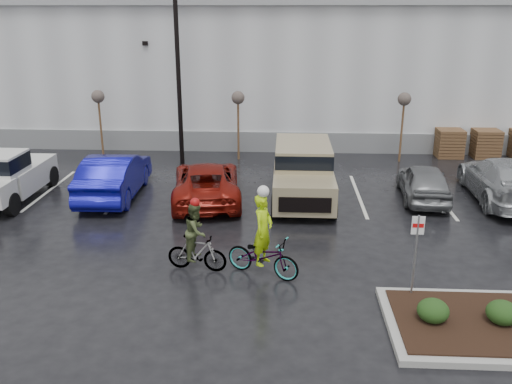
# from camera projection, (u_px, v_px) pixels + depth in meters

# --- Properties ---
(ground) EXTENTS (120.00, 120.00, 0.00)m
(ground) POSITION_uv_depth(u_px,v_px,m) (255.00, 299.00, 13.22)
(ground) COLOR black
(ground) RESTS_ON ground
(warehouse) EXTENTS (60.50, 15.50, 7.20)m
(warehouse) POSITION_uv_depth(u_px,v_px,m) (275.00, 63.00, 32.86)
(warehouse) COLOR #BBBDC0
(warehouse) RESTS_ON ground
(wooded_ridge) EXTENTS (80.00, 25.00, 6.00)m
(wooded_ridge) POSITION_uv_depth(u_px,v_px,m) (280.00, 48.00, 54.83)
(wooded_ridge) COLOR #243E1A
(wooded_ridge) RESTS_ON ground
(lamppost) EXTENTS (0.50, 1.00, 9.22)m
(lamppost) POSITION_uv_depth(u_px,v_px,m) (177.00, 35.00, 22.96)
(lamppost) COLOR black
(lamppost) RESTS_ON ground
(sapling_west) EXTENTS (0.60, 0.60, 3.20)m
(sapling_west) POSITION_uv_depth(u_px,v_px,m) (98.00, 100.00, 25.06)
(sapling_west) COLOR #533321
(sapling_west) RESTS_ON ground
(sapling_mid) EXTENTS (0.60, 0.60, 3.20)m
(sapling_mid) POSITION_uv_depth(u_px,v_px,m) (238.00, 101.00, 24.72)
(sapling_mid) COLOR #533321
(sapling_mid) RESTS_ON ground
(sapling_east) EXTENTS (0.60, 0.60, 3.20)m
(sapling_east) POSITION_uv_depth(u_px,v_px,m) (404.00, 103.00, 24.34)
(sapling_east) COLOR #533321
(sapling_east) RESTS_ON ground
(pallet_stack_a) EXTENTS (1.20, 1.20, 1.35)m
(pallet_stack_a) POSITION_uv_depth(u_px,v_px,m) (449.00, 143.00, 25.81)
(pallet_stack_a) COLOR #533321
(pallet_stack_a) RESTS_ON ground
(pallet_stack_b) EXTENTS (1.20, 1.20, 1.35)m
(pallet_stack_b) POSITION_uv_depth(u_px,v_px,m) (485.00, 143.00, 25.72)
(pallet_stack_b) COLOR #533321
(pallet_stack_b) RESTS_ON ground
(shrub_a) EXTENTS (0.70, 0.70, 0.52)m
(shrub_a) POSITION_uv_depth(u_px,v_px,m) (433.00, 311.00, 11.94)
(shrub_a) COLOR #163813
(shrub_a) RESTS_ON curb_island
(shrub_b) EXTENTS (0.70, 0.70, 0.52)m
(shrub_b) POSITION_uv_depth(u_px,v_px,m) (502.00, 313.00, 11.86)
(shrub_b) COLOR #163813
(shrub_b) RESTS_ON curb_island
(fire_lane_sign) EXTENTS (0.30, 0.05, 2.20)m
(fire_lane_sign) POSITION_uv_depth(u_px,v_px,m) (416.00, 247.00, 12.76)
(fire_lane_sign) COLOR gray
(fire_lane_sign) RESTS_ON ground
(pickup_white) EXTENTS (2.10, 5.20, 1.96)m
(pickup_white) POSITION_uv_depth(u_px,v_px,m) (9.00, 173.00, 20.05)
(pickup_white) COLOR silver
(pickup_white) RESTS_ON ground
(car_blue) EXTENTS (1.91, 5.06, 1.65)m
(car_blue) POSITION_uv_depth(u_px,v_px,m) (115.00, 175.00, 20.25)
(car_blue) COLOR #0C0C88
(car_blue) RESTS_ON ground
(car_red) EXTENTS (3.03, 5.37, 1.42)m
(car_red) POSITION_uv_depth(u_px,v_px,m) (207.00, 182.00, 19.88)
(car_red) COLOR maroon
(car_red) RESTS_ON ground
(suv_tan) EXTENTS (2.20, 5.10, 2.06)m
(suv_tan) POSITION_uv_depth(u_px,v_px,m) (303.00, 174.00, 19.71)
(suv_tan) COLOR #998A67
(suv_tan) RESTS_ON ground
(car_grey) EXTENTS (1.90, 4.09, 1.35)m
(car_grey) POSITION_uv_depth(u_px,v_px,m) (424.00, 182.00, 19.99)
(car_grey) COLOR slate
(car_grey) RESTS_ON ground
(car_far_silver) EXTENTS (2.54, 5.66, 1.61)m
(car_far_silver) POSITION_uv_depth(u_px,v_px,m) (504.00, 179.00, 19.83)
(car_far_silver) COLOR #A5A9AD
(car_far_silver) RESTS_ON ground
(cyclist_hivis) EXTENTS (2.18, 1.50, 2.50)m
(cyclist_hivis) POSITION_uv_depth(u_px,v_px,m) (263.00, 249.00, 14.19)
(cyclist_hivis) COLOR #3F3F44
(cyclist_hivis) RESTS_ON ground
(cyclist_olive) EXTENTS (1.64, 0.82, 2.07)m
(cyclist_olive) POSITION_uv_depth(u_px,v_px,m) (197.00, 244.00, 14.48)
(cyclist_olive) COLOR #3F3F44
(cyclist_olive) RESTS_ON ground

